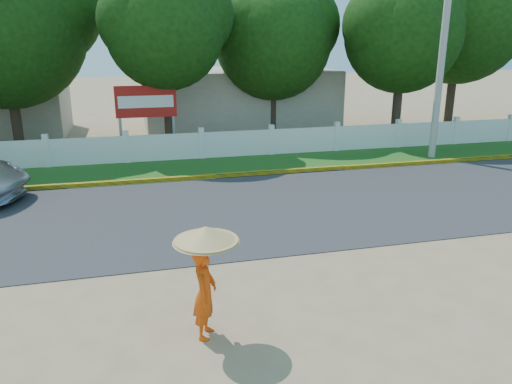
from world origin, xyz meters
TOP-DOWN VIEW (x-y plane):
  - ground at (0.00, 0.00)m, footprint 120.00×120.00m
  - road at (0.00, 4.50)m, footprint 60.00×7.00m
  - grass_verge at (0.00, 9.75)m, footprint 60.00×3.50m
  - curb at (0.00, 8.05)m, footprint 40.00×0.18m
  - fence at (0.00, 11.20)m, footprint 40.00×0.10m
  - building_near at (3.00, 18.00)m, footprint 10.00×6.00m
  - utility_pole at (9.44, 9.09)m, footprint 0.28×0.28m
  - monk_with_parasol at (-1.78, -1.68)m, footprint 1.08×1.08m
  - billboard at (-2.10, 12.30)m, footprint 2.50×0.13m
  - tree_row at (4.27, 14.11)m, footprint 39.61×8.21m

SIDE VIEW (x-z plane):
  - ground at x=0.00m, z-range 0.00..0.00m
  - road at x=0.00m, z-range 0.00..0.02m
  - grass_verge at x=0.00m, z-range 0.00..0.03m
  - curb at x=0.00m, z-range 0.00..0.16m
  - fence at x=0.00m, z-range 0.00..1.10m
  - monk_with_parasol at x=-1.78m, z-range 0.30..2.26m
  - building_near at x=3.00m, z-range 0.00..3.20m
  - billboard at x=-2.10m, z-range 0.67..3.62m
  - utility_pole at x=9.44m, z-range 0.00..8.93m
  - tree_row at x=4.27m, z-range 0.53..9.71m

